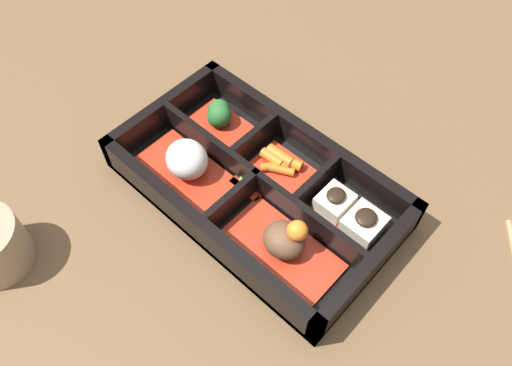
{
  "coord_description": "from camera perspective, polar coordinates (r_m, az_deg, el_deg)",
  "views": [
    {
      "loc": [
        -0.23,
        0.25,
        0.51
      ],
      "look_at": [
        0.0,
        0.0,
        0.03
      ],
      "focal_mm": 35.0,
      "sensor_mm": 36.0,
      "label": 1
    }
  ],
  "objects": [
    {
      "name": "bowl_greens",
      "position": [
        0.65,
        -4.13,
        7.47
      ],
      "size": [
        0.09,
        0.06,
        0.04
      ],
      "color": "#B22D19",
      "rests_on": "bento_base"
    },
    {
      "name": "bowl_pickles",
      "position": [
        0.6,
        -0.35,
        0.19
      ],
      "size": [
        0.04,
        0.03,
        0.01
      ],
      "color": "#B22D19",
      "rests_on": "bento_base"
    },
    {
      "name": "bowl_carrots",
      "position": [
        0.61,
        2.88,
        2.09
      ],
      "size": [
        0.08,
        0.06,
        0.02
      ],
      "color": "#B22D19",
      "rests_on": "bento_base"
    },
    {
      "name": "bowl_rice",
      "position": [
        0.6,
        -7.83,
        2.29
      ],
      "size": [
        0.13,
        0.06,
        0.05
      ],
      "color": "#B22D19",
      "rests_on": "bento_base"
    },
    {
      "name": "bowl_stew",
      "position": [
        0.55,
        3.34,
        -6.76
      ],
      "size": [
        0.13,
        0.06,
        0.05
      ],
      "color": "#B22D19",
      "rests_on": "bento_base"
    },
    {
      "name": "bento_rim",
      "position": [
        0.59,
        0.15,
        0.07
      ],
      "size": [
        0.34,
        0.19,
        0.05
      ],
      "color": "black",
      "rests_on": "ground_plane"
    },
    {
      "name": "ground_plane",
      "position": [
        0.61,
        -0.0,
        -1.33
      ],
      "size": [
        3.0,
        3.0,
        0.0
      ],
      "primitive_type": "plane",
      "color": "brown"
    },
    {
      "name": "bento_base",
      "position": [
        0.61,
        -0.0,
        -1.07
      ],
      "size": [
        0.34,
        0.19,
        0.01
      ],
      "color": "black",
      "rests_on": "ground_plane"
    },
    {
      "name": "bowl_tofu",
      "position": [
        0.58,
        10.64,
        -3.5
      ],
      "size": [
        0.08,
        0.06,
        0.03
      ],
      "color": "#B22D19",
      "rests_on": "bento_base"
    }
  ]
}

